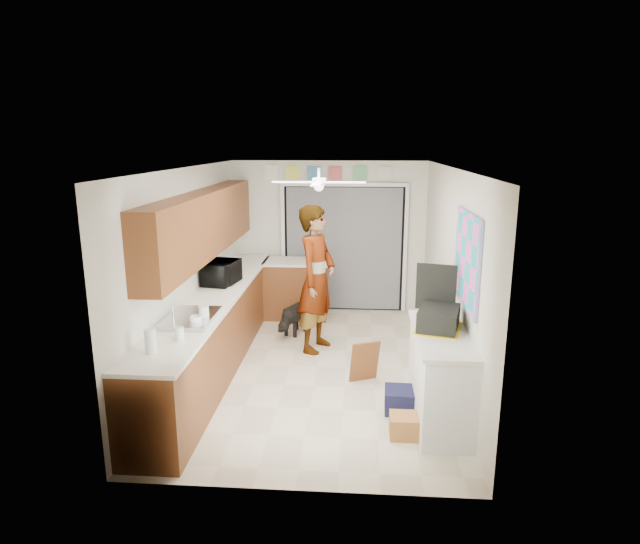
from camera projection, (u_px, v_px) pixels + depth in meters
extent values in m
plane|color=beige|center=(318.00, 367.00, 6.83)|extent=(5.00, 5.00, 0.00)
plane|color=white|center=(318.00, 168.00, 6.24)|extent=(5.00, 5.00, 0.00)
plane|color=beige|center=(329.00, 237.00, 8.95)|extent=(3.20, 0.00, 3.20)
plane|color=beige|center=(293.00, 349.00, 4.11)|extent=(3.20, 0.00, 3.20)
plane|color=beige|center=(190.00, 270.00, 6.64)|extent=(0.00, 5.00, 5.00)
plane|color=beige|center=(450.00, 274.00, 6.42)|extent=(0.00, 5.00, 5.00)
cube|color=brown|center=(216.00, 331.00, 6.81)|extent=(0.60, 4.80, 0.90)
cube|color=white|center=(215.00, 296.00, 6.70)|extent=(0.62, 4.80, 0.04)
cube|color=brown|center=(204.00, 224.00, 6.70)|extent=(0.32, 4.00, 0.80)
cube|color=silver|center=(191.00, 319.00, 5.72)|extent=(0.50, 0.76, 0.06)
cylinder|color=silver|center=(173.00, 310.00, 5.71)|extent=(0.03, 0.03, 0.22)
cube|color=brown|center=(297.00, 290.00, 8.70)|extent=(1.00, 0.60, 0.90)
cube|color=white|center=(296.00, 262.00, 8.58)|extent=(1.04, 0.64, 0.04)
cube|color=black|center=(344.00, 249.00, 8.96)|extent=(2.00, 0.06, 2.10)
cube|color=gray|center=(344.00, 249.00, 8.92)|extent=(1.90, 0.03, 2.05)
cube|color=white|center=(283.00, 248.00, 9.00)|extent=(0.06, 0.04, 2.10)
cube|color=white|center=(405.00, 250.00, 8.85)|extent=(0.06, 0.04, 2.10)
cube|color=white|center=(344.00, 185.00, 8.67)|extent=(2.10, 0.04, 0.06)
cube|color=#E7EA4E|center=(293.00, 173.00, 8.72)|extent=(0.22, 0.02, 0.22)
cube|color=#4686BB|center=(314.00, 173.00, 8.69)|extent=(0.22, 0.02, 0.22)
cube|color=#D85158|center=(335.00, 173.00, 8.67)|extent=(0.22, 0.02, 0.22)
cube|color=#63AD73|center=(360.00, 173.00, 8.64)|extent=(0.22, 0.02, 0.22)
cube|color=silver|center=(385.00, 173.00, 8.61)|extent=(0.22, 0.02, 0.22)
cube|color=silver|center=(271.00, 173.00, 8.74)|extent=(0.22, 0.02, 0.26)
cube|color=white|center=(440.00, 378.00, 5.46)|extent=(0.50, 1.40, 0.90)
cube|color=white|center=(442.00, 334.00, 5.35)|extent=(0.54, 1.44, 0.04)
cube|color=#FF5DCA|center=(467.00, 259.00, 5.36)|extent=(0.03, 1.15, 0.95)
cube|color=white|center=(319.00, 182.00, 6.47)|extent=(1.14, 1.14, 0.24)
imported|color=black|center=(221.00, 273.00, 7.15)|extent=(0.47, 0.61, 0.31)
imported|color=white|center=(196.00, 321.00, 5.54)|extent=(0.17, 0.17, 0.10)
cylinder|color=silver|center=(204.00, 313.00, 5.70)|extent=(0.15, 0.15, 0.15)
cylinder|color=silver|center=(180.00, 334.00, 5.13)|extent=(0.12, 0.12, 0.13)
cylinder|color=white|center=(150.00, 341.00, 4.81)|extent=(0.12, 0.12, 0.22)
cube|color=black|center=(439.00, 318.00, 5.43)|extent=(0.50, 0.59, 0.22)
cube|color=yellow|center=(438.00, 329.00, 5.46)|extent=(0.57, 0.67, 0.02)
cube|color=black|center=(436.00, 287.00, 5.66)|extent=(0.41, 0.14, 0.50)
cube|color=#996030|center=(408.00, 426.00, 5.19)|extent=(0.35, 0.26, 0.22)
cube|color=black|center=(404.00, 400.00, 5.69)|extent=(0.41, 0.35, 0.24)
cube|color=brown|center=(365.00, 361.00, 6.34)|extent=(0.37, 0.25, 0.51)
imported|color=white|center=(316.00, 279.00, 7.20)|extent=(0.69, 0.84, 1.99)
cube|color=black|center=(296.00, 318.00, 7.97)|extent=(0.48, 0.66, 0.47)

